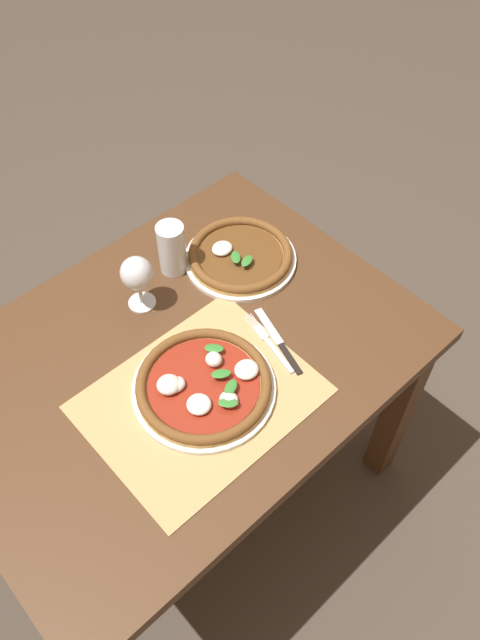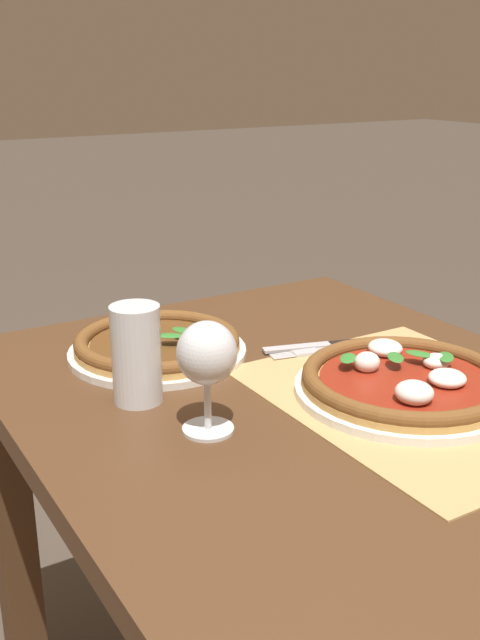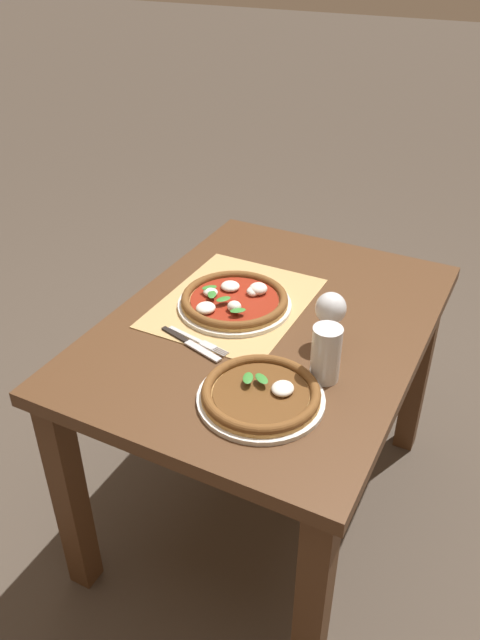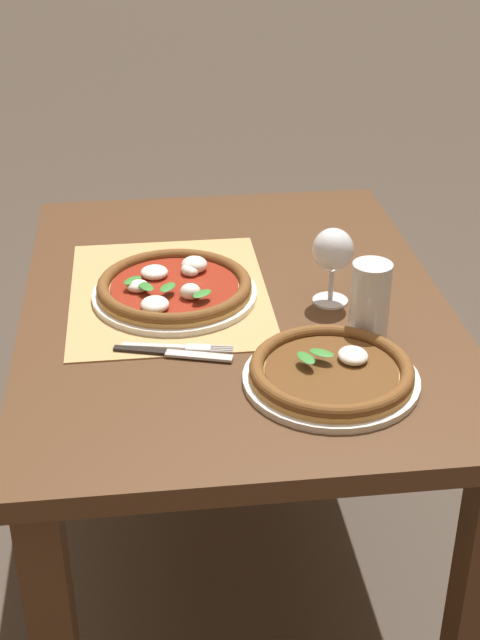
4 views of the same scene
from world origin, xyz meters
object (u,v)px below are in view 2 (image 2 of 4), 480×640
(pizza_near, at_px, (406,381))
(knife, at_px, (323,345))
(wine_glass, at_px, (207,358))
(pizza_far, at_px, (157,345))
(fork, at_px, (325,350))
(pint_glass, at_px, (137,356))

(pizza_near, xyz_separation_m, knife, (0.22, -0.02, -0.02))
(wine_glass, bearing_deg, knife, -62.28)
(pizza_far, xyz_separation_m, knife, (-0.12, -0.26, -0.01))
(pizza_near, xyz_separation_m, fork, (0.20, -0.00, -0.02))
(pizza_far, relative_size, knife, 1.42)
(pint_glass, relative_size, knife, 0.69)
(pizza_far, bearing_deg, fork, -118.68)
(wine_glass, height_order, fork, wine_glass)
(pizza_near, bearing_deg, pizza_far, 36.05)
(pint_glass, bearing_deg, pizza_far, -34.04)
(fork, bearing_deg, pint_glass, 91.69)
(pizza_near, distance_m, fork, 0.20)
(pizza_far, relative_size, fork, 1.50)
(fork, relative_size, knife, 0.94)
(pizza_near, relative_size, pizza_far, 1.09)
(fork, xyz_separation_m, knife, (0.02, -0.01, 0.00))
(knife, bearing_deg, fork, 152.58)
(pizza_far, height_order, fork, pizza_far)
(pizza_near, xyz_separation_m, wine_glass, (0.05, 0.30, 0.08))
(pizza_far, bearing_deg, pizza_near, -143.95)
(pizza_far, xyz_separation_m, fork, (-0.14, -0.25, -0.01))
(pizza_near, bearing_deg, fork, -1.31)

